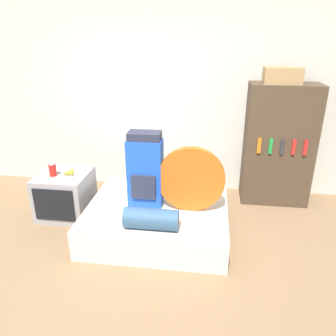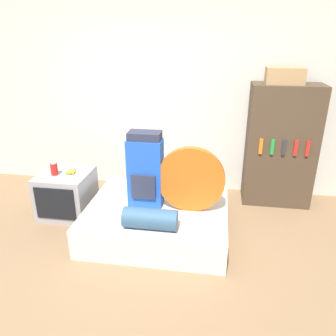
{
  "view_description": "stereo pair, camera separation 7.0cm",
  "coord_description": "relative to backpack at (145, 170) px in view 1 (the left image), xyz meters",
  "views": [
    {
      "loc": [
        0.7,
        -2.3,
        2.09
      ],
      "look_at": [
        0.27,
        0.85,
        0.78
      ],
      "focal_mm": 35.0,
      "sensor_mm": 36.0,
      "label": 1
    },
    {
      "loc": [
        0.76,
        -2.28,
        2.09
      ],
      "look_at": [
        0.27,
        0.85,
        0.78
      ],
      "focal_mm": 35.0,
      "sensor_mm": 36.0,
      "label": 2
    }
  ],
  "objects": [
    {
      "name": "ground_plane",
      "position": [
        -0.02,
        -0.87,
        -0.73
      ],
      "size": [
        16.0,
        16.0,
        0.0
      ],
      "primitive_type": "plane",
      "color": "#846647"
    },
    {
      "name": "wall_back",
      "position": [
        -0.02,
        1.23,
        0.57
      ],
      "size": [
        8.0,
        0.05,
        2.6
      ],
      "color": "silver",
      "rests_on": "ground_plane"
    },
    {
      "name": "bed",
      "position": [
        0.13,
        -0.02,
        -0.57
      ],
      "size": [
        1.53,
        1.32,
        0.33
      ],
      "color": "silver",
      "rests_on": "ground_plane"
    },
    {
      "name": "backpack",
      "position": [
        0.0,
        0.0,
        0.0
      ],
      "size": [
        0.37,
        0.24,
        0.82
      ],
      "color": "blue",
      "rests_on": "bed"
    },
    {
      "name": "tent_bag",
      "position": [
        0.5,
        -0.06,
        -0.05
      ],
      "size": [
        0.71,
        0.08,
        0.71
      ],
      "color": "#E05B19",
      "rests_on": "bed"
    },
    {
      "name": "sleeping_roll",
      "position": [
        0.15,
        -0.48,
        -0.3
      ],
      "size": [
        0.53,
        0.21,
        0.21
      ],
      "color": "#33567A",
      "rests_on": "bed"
    },
    {
      "name": "television",
      "position": [
        -1.05,
        0.21,
        -0.46
      ],
      "size": [
        0.59,
        0.61,
        0.54
      ],
      "color": "#939399",
      "rests_on": "ground_plane"
    },
    {
      "name": "canister",
      "position": [
        -1.14,
        0.15,
        -0.12
      ],
      "size": [
        0.08,
        0.08,
        0.16
      ],
      "color": "red",
      "rests_on": "television"
    },
    {
      "name": "banana_bunch",
      "position": [
        -0.97,
        0.25,
        -0.18
      ],
      "size": [
        0.13,
        0.17,
        0.03
      ],
      "color": "yellow",
      "rests_on": "television"
    },
    {
      "name": "bookshelf",
      "position": [
        1.54,
        0.95,
        0.04
      ],
      "size": [
        0.84,
        0.45,
        1.54
      ],
      "color": "#473828",
      "rests_on": "ground_plane"
    },
    {
      "name": "cardboard_box",
      "position": [
        1.47,
        0.92,
        0.9
      ],
      "size": [
        0.43,
        0.24,
        0.19
      ],
      "color": "#A88456",
      "rests_on": "bookshelf"
    }
  ]
}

